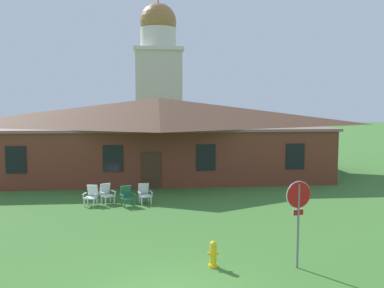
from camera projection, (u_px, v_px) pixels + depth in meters
brick_building at (159, 135)px, 28.35m from camera, size 21.96×10.40×5.25m
dome_tower at (159, 80)px, 44.58m from camera, size 5.18×5.18×16.44m
stop_sign at (298, 207)px, 11.95m from camera, size 0.79×0.23×2.59m
lawn_chair_by_porch at (91, 195)px, 19.66m from camera, size 0.72×0.76×0.96m
lawn_chair_near_door at (107, 193)px, 20.04m from camera, size 0.84×0.87×0.96m
lawn_chair_left_end at (127, 196)px, 19.49m from camera, size 0.79×0.83×0.96m
lawn_chair_middle at (144, 193)px, 20.04m from camera, size 0.74×0.79×0.96m
fire_hydrant at (213, 255)px, 12.16m from camera, size 0.36×0.28×0.79m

